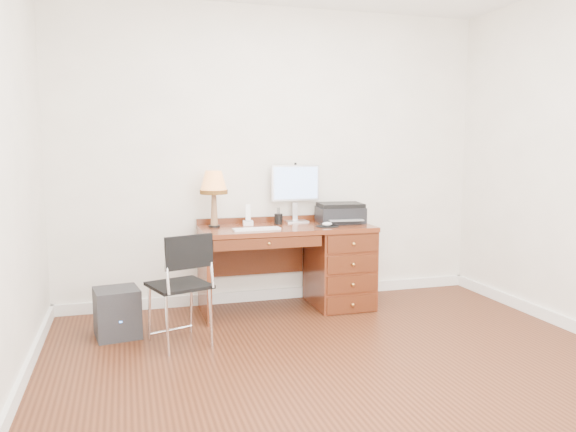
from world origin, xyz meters
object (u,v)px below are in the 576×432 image
object	(u,v)px
desk	(320,261)
leg_lamp	(214,186)
phone	(248,219)
printer	(340,213)
monitor	(296,186)
equipment_box	(117,313)
chair	(180,279)

from	to	relation	value
desk	leg_lamp	distance (m)	1.18
phone	printer	bearing A→B (deg)	3.17
monitor	equipment_box	bearing A→B (deg)	-161.74
printer	equipment_box	xyz separation A→B (m)	(-1.98, -0.41, -0.65)
desk	printer	xyz separation A→B (m)	(0.21, 0.07, 0.43)
leg_lamp	equipment_box	world-z (taller)	leg_lamp
chair	printer	bearing A→B (deg)	8.59
desk	printer	size ratio (longest dim) A/B	3.47
monitor	chair	distance (m)	1.60
printer	chair	distance (m)	1.75
chair	phone	bearing A→B (deg)	32.68
leg_lamp	chair	world-z (taller)	leg_lamp
phone	monitor	bearing A→B (deg)	20.17
printer	desk	bearing A→B (deg)	-157.78
leg_lamp	equipment_box	distance (m)	1.31
desk	monitor	xyz separation A→B (m)	(-0.16, 0.24, 0.67)
monitor	chair	size ratio (longest dim) A/B	0.63
printer	equipment_box	size ratio (longest dim) A/B	1.16
printer	leg_lamp	bearing A→B (deg)	-176.57
monitor	phone	xyz separation A→B (m)	(-0.47, -0.10, -0.28)
phone	desk	bearing A→B (deg)	-4.28
monitor	leg_lamp	xyz separation A→B (m)	(-0.78, -0.15, 0.03)
monitor	chair	bearing A→B (deg)	-142.46
leg_lamp	phone	size ratio (longest dim) A/B	2.63
printer	phone	xyz separation A→B (m)	(-0.85, 0.07, -0.03)
printer	leg_lamp	size ratio (longest dim) A/B	0.88
printer	phone	size ratio (longest dim) A/B	2.33
leg_lamp	equipment_box	bearing A→B (deg)	-151.88
monitor	phone	world-z (taller)	monitor
phone	equipment_box	xyz separation A→B (m)	(-1.13, -0.48, -0.62)
monitor	chair	xyz separation A→B (m)	(-1.16, -0.95, -0.57)
desk	leg_lamp	xyz separation A→B (m)	(-0.94, 0.09, 0.70)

